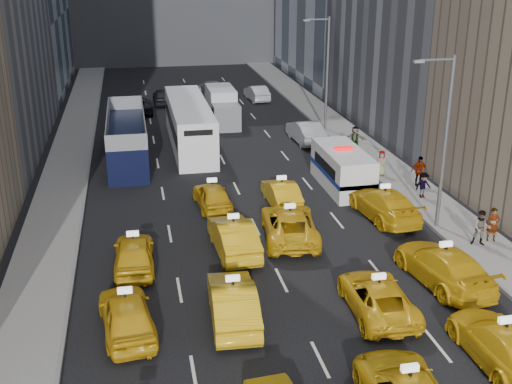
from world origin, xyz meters
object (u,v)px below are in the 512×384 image
nypd_van (342,169)px  double_decker (127,137)px  city_bus (189,125)px  box_truck (222,107)px  pedestrian_0 (493,225)px

nypd_van → double_decker: double_decker is taller
nypd_van → city_bus: bearing=130.1°
city_bus → box_truck: (3.39, 6.30, -0.23)m
nypd_van → double_decker: size_ratio=0.54×
double_decker → pedestrian_0: (17.56, -17.50, -0.60)m
city_bus → pedestrian_0: (13.00, -20.03, -0.63)m
pedestrian_0 → double_decker: bearing=152.2°
double_decker → box_truck: bearing=41.5°
city_bus → pedestrian_0: 23.89m
nypd_van → box_truck: bearing=108.6°
city_bus → double_decker: bearing=-148.8°
city_bus → pedestrian_0: bearing=-54.9°
nypd_van → city_bus: 13.64m
box_truck → pedestrian_0: bearing=-69.5°
double_decker → pedestrian_0: 24.80m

